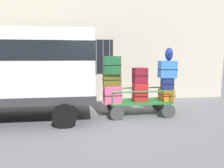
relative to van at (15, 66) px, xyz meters
The scene contains 14 objects.
ground_plane 3.40m from the van, ahead, with size 40.00×40.00×0.00m, color slate.
building_wall 3.93m from the van, 41.21° to the left, with size 12.00×0.38×5.00m.
van is the anchor object (origin of this frame).
luggage_cart 4.24m from the van, ahead, with size 2.17×1.00×0.51m.
cart_railing 4.12m from the van, ahead, with size 2.05×0.87×0.41m.
suitcase_left_bottom 3.20m from the van, ahead, with size 0.57×0.75×0.55m.
suitcase_left_middle 3.10m from the van, ahead, with size 0.62×0.31×0.39m.
suitcase_left_top 3.06m from the van, ahead, with size 0.56×0.40×0.59m.
suitcase_midleft_bottom 4.12m from the van, ahead, with size 0.49×0.39×0.62m.
suitcase_midleft_middle 4.03m from the van, ahead, with size 0.49×0.43×0.52m.
suitcase_center_bottom 5.09m from the van, ahead, with size 0.40×0.62×0.38m.
suitcase_center_middle 5.02m from the van, ahead, with size 0.43×0.33×0.40m.
suitcase_center_top 4.98m from the van, ahead, with size 0.60×0.46×0.58m.
backpack 5.03m from the van, ahead, with size 0.27×0.22×0.44m.
Camera 1 is at (-0.73, -6.28, 2.04)m, focal length 32.20 mm.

